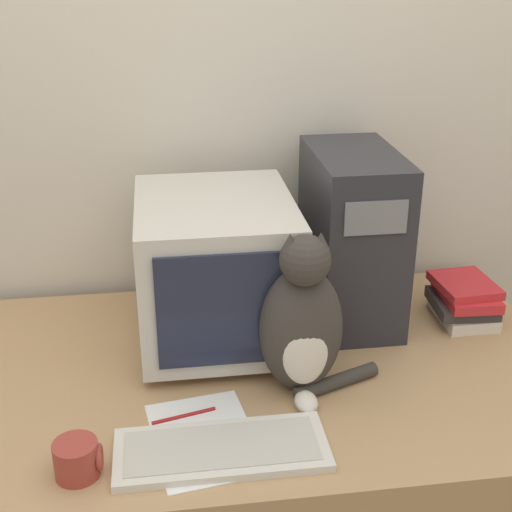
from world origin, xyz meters
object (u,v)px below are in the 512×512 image
(crt_monitor, at_px, (216,269))
(keyboard, at_px, (222,450))
(computer_tower, at_px, (352,237))
(pen, at_px, (184,416))
(cat, at_px, (303,324))
(mug, at_px, (78,459))
(book_stack, at_px, (464,300))

(crt_monitor, xyz_separation_m, keyboard, (-0.04, -0.47, -0.19))
(computer_tower, distance_m, pen, 0.68)
(pen, bearing_deg, crt_monitor, 72.66)
(cat, relative_size, mug, 4.26)
(crt_monitor, height_order, book_stack, crt_monitor)
(crt_monitor, relative_size, cat, 1.19)
(crt_monitor, height_order, mug, crt_monitor)
(computer_tower, bearing_deg, book_stack, -14.18)
(crt_monitor, distance_m, book_stack, 0.69)
(cat, distance_m, pen, 0.33)
(pen, bearing_deg, computer_tower, 41.06)
(pen, height_order, mug, mug)
(crt_monitor, relative_size, mug, 5.05)
(crt_monitor, xyz_separation_m, cat, (0.17, -0.27, -0.02))
(computer_tower, height_order, keyboard, computer_tower)
(cat, xyz_separation_m, pen, (-0.28, -0.07, -0.17))
(mug, bearing_deg, crt_monitor, 57.10)
(crt_monitor, distance_m, mug, 0.61)
(pen, bearing_deg, keyboard, -61.47)
(cat, relative_size, book_stack, 1.94)
(crt_monitor, distance_m, pen, 0.41)
(crt_monitor, relative_size, keyboard, 1.09)
(mug, bearing_deg, computer_tower, 39.48)
(book_stack, height_order, pen, book_stack)
(keyboard, bearing_deg, pen, 118.53)
(book_stack, bearing_deg, computer_tower, 165.82)
(pen, xyz_separation_m, mug, (-0.21, -0.15, 0.03))
(cat, bearing_deg, book_stack, 28.92)
(cat, height_order, mug, cat)
(keyboard, xyz_separation_m, book_stack, (0.72, 0.47, 0.05))
(keyboard, xyz_separation_m, cat, (0.21, 0.21, 0.16))
(keyboard, bearing_deg, computer_tower, 53.32)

